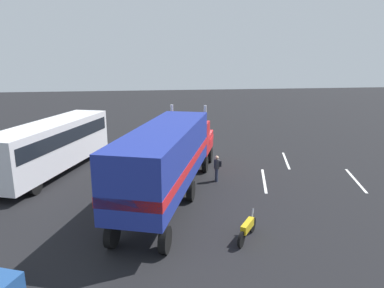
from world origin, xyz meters
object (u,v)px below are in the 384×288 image
semi_truck (171,154)px  person_bystander (217,167)px  parked_bus (52,142)px  motorcycle (247,229)px

semi_truck → person_bystander: bearing=-53.3°
person_bystander → parked_bus: (3.25, 10.32, 1.17)m
person_bystander → motorcycle: bearing=177.7°
person_bystander → motorcycle: 7.18m
parked_bus → motorcycle: bearing=-136.0°
semi_truck → motorcycle: 5.97m
person_bystander → semi_truck: bearing=126.7°
semi_truck → parked_bus: semi_truck is taller
parked_bus → motorcycle: (-10.41, -10.04, -1.58)m
person_bystander → parked_bus: size_ratio=0.15×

